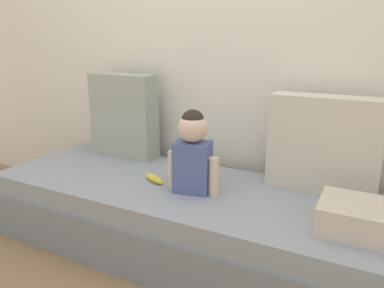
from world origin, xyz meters
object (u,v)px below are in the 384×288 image
at_px(couch, 188,219).
at_px(toddler, 193,151).
at_px(folded_blanket, 368,220).
at_px(throw_pillow_left, 124,116).
at_px(throw_pillow_right, 324,144).
at_px(banana, 154,179).

xyz_separation_m(couch, toddler, (0.05, -0.04, 0.43)).
bearing_deg(toddler, folded_blanket, -4.03).
bearing_deg(throw_pillow_left, couch, -24.61).
bearing_deg(folded_blanket, throw_pillow_right, 122.62).
bearing_deg(folded_blanket, toddler, 175.97).
bearing_deg(throw_pillow_right, banana, -158.98).
distance_m(banana, folded_blanket, 1.12).
xyz_separation_m(couch, throw_pillow_left, (-0.66, 0.30, 0.49)).
distance_m(toddler, folded_blanket, 0.88).
relative_size(couch, folded_blanket, 5.96).
height_order(toddler, banana, toddler).
xyz_separation_m(toddler, folded_blanket, (0.86, -0.06, -0.16)).
xyz_separation_m(throw_pillow_left, folded_blanket, (1.57, -0.40, -0.22)).
xyz_separation_m(banana, folded_blanket, (1.12, -0.07, 0.04)).
distance_m(throw_pillow_right, banana, 0.95).
distance_m(throw_pillow_left, throw_pillow_right, 1.31).
height_order(couch, throw_pillow_right, throw_pillow_right).
bearing_deg(couch, throw_pillow_left, 155.39).
distance_m(couch, toddler, 0.43).
distance_m(throw_pillow_left, folded_blanket, 1.63).
bearing_deg(banana, couch, 8.45).
relative_size(banana, folded_blanket, 0.42).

